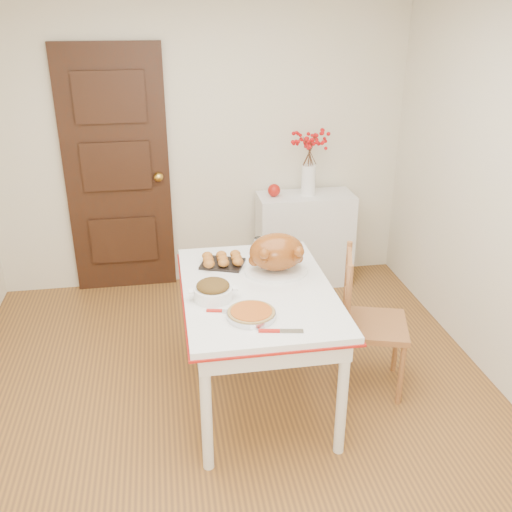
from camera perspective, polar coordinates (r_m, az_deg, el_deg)
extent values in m
cube|color=brown|center=(3.63, -2.14, -15.95)|extent=(3.50, 4.00, 0.00)
cube|color=beige|center=(4.89, -5.52, 11.15)|extent=(3.50, 0.00, 2.50)
cube|color=black|center=(4.92, -13.62, 8.01)|extent=(0.85, 0.06, 2.06)
cube|color=white|center=(5.07, 4.84, 1.68)|extent=(0.82, 0.36, 0.82)
sphere|color=#A7160F|center=(4.86, 1.81, 6.56)|extent=(0.11, 0.11, 0.11)
cylinder|color=#A74A15|center=(3.06, -0.48, -5.69)|extent=(0.27, 0.27, 0.06)
cylinder|color=white|center=(3.83, 0.28, 1.06)|extent=(0.08, 0.08, 0.11)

